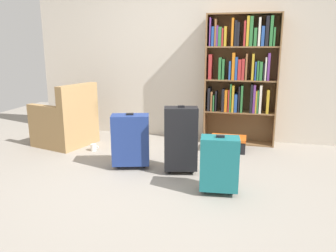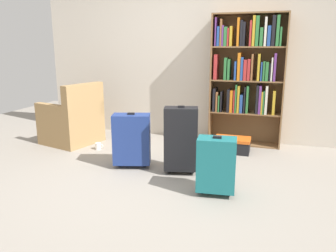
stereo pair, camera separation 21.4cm
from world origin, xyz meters
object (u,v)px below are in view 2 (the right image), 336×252
Objects in this scene: storage_box at (232,144)px; suitcase_navy_blue at (132,139)px; armchair at (73,122)px; mug at (98,146)px; suitcase_teal at (216,164)px; suitcase_black at (181,139)px; bookshelf at (247,73)px.

storage_box is 0.73× the size of suitcase_navy_blue.
armchair is 2.35m from storage_box.
storage_box is at bearing 41.26° from suitcase_navy_blue.
storage_box is (1.81, 0.45, 0.06)m from mug.
armchair is 1.52× the size of suitcase_teal.
mug is 1.87m from storage_box.
mug is 0.25× the size of storage_box.
suitcase_teal is (0.47, -0.44, -0.10)m from suitcase_black.
suitcase_black is 1.18× the size of suitcase_navy_blue.
storage_box is (2.33, 0.25, -0.21)m from armchair.
mug is at bearing 152.13° from suitcase_teal.
armchair is at bearing -173.79° from storage_box.
armchair is 2.60m from suitcase_teal.
suitcase_black is at bearing 137.02° from suitcase_teal.
suitcase_teal is (1.08, -0.46, -0.04)m from suitcase_navy_blue.
bookshelf reaches higher than mug.
bookshelf reaches higher than suitcase_black.
suitcase_black is at bearing -112.49° from bookshelf.
suitcase_teal reaches higher than storage_box.
suitcase_teal is (0.00, -1.41, 0.20)m from storage_box.
suitcase_black is 0.65m from suitcase_teal.
suitcase_black is at bearing -21.11° from mug.
bookshelf reaches higher than suitcase_teal.
suitcase_black is (-0.47, -0.97, 0.30)m from storage_box.
armchair is 1.43m from suitcase_navy_blue.
suitcase_teal is (-0.11, -1.85, -0.74)m from bookshelf.
armchair reaches higher than suitcase_black.
suitcase_teal is at bearing -26.45° from armchair.
bookshelf is 3.85× the size of storage_box.
suitcase_black reaches higher than suitcase_teal.
suitcase_navy_blue reaches higher than storage_box.
bookshelf reaches higher than armchair.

